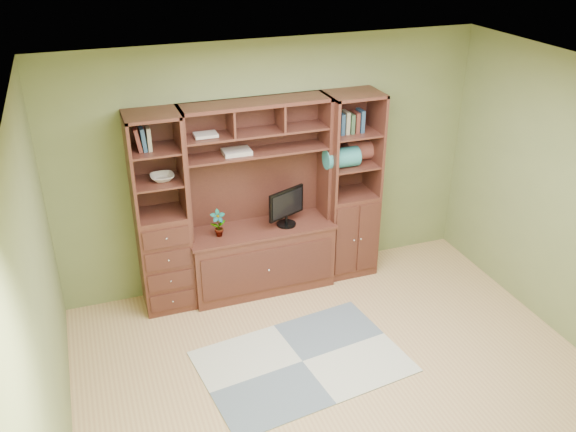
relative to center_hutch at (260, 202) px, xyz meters
name	(u,v)px	position (x,y,z in m)	size (l,w,h in m)	color
room	(354,257)	(0.22, -1.73, 0.28)	(4.60, 4.10, 2.64)	tan
center_hutch	(260,202)	(0.00, 0.00, 0.00)	(1.54, 0.53, 2.05)	#4F251B
left_tower	(161,215)	(-1.00, 0.04, 0.00)	(0.50, 0.45, 2.05)	#4F251B
right_tower	(350,187)	(1.02, 0.04, 0.00)	(0.55, 0.45, 2.05)	#4F251B
rug	(302,362)	(-0.03, -1.31, -1.02)	(1.80, 1.20, 0.01)	#9FA4A5
monitor	(286,201)	(0.27, -0.03, -0.02)	(0.45, 0.20, 0.56)	black
orchid	(218,223)	(-0.45, -0.03, -0.15)	(0.15, 0.10, 0.29)	#B3543C
magazines	(237,152)	(-0.20, 0.09, 0.54)	(0.27, 0.20, 0.04)	#B9AC9D
bowl	(162,177)	(-0.95, 0.04, 0.39)	(0.23, 0.23, 0.06)	silver
blanket_teal	(342,158)	(0.89, -0.01, 0.37)	(0.36, 0.21, 0.21)	teal
blanket_red	(362,150)	(1.18, 0.12, 0.37)	(0.37, 0.20, 0.20)	brown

